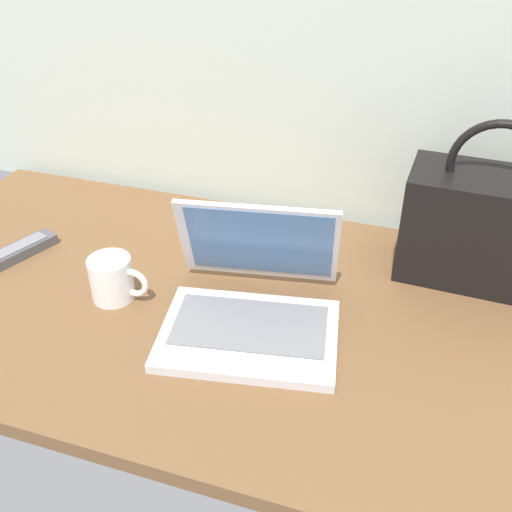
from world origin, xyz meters
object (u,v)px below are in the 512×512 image
at_px(remote_control_near, 20,250).
at_px(handbag, 483,226).
at_px(coffee_mug, 113,278).
at_px(laptop, 253,302).

bearing_deg(remote_control_near, handbag, 13.72).
distance_m(coffee_mug, remote_control_near, 0.28).
bearing_deg(laptop, remote_control_near, 174.31).
xyz_separation_m(coffee_mug, remote_control_near, (-0.27, 0.07, -0.03)).
bearing_deg(handbag, coffee_mug, -155.91).
bearing_deg(laptop, handbag, 36.41).
distance_m(laptop, coffee_mug, 0.28).
bearing_deg(remote_control_near, coffee_mug, -14.25).
height_order(coffee_mug, handbag, handbag).
xyz_separation_m(laptop, remote_control_near, (-0.54, 0.05, -0.03)).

